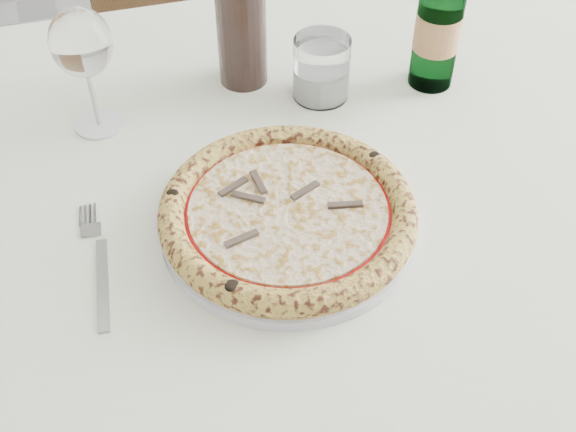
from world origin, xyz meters
name	(u,v)px	position (x,y,z in m)	size (l,w,h in m)	color
floor	(362,406)	(0.00, 0.00, -0.01)	(5.00, 6.00, 0.02)	slate
dining_table	(263,219)	(-0.22, -0.05, 0.67)	(1.60, 0.99, 0.76)	brown
chair_far	(185,32)	(-0.16, 0.68, 0.53)	(0.44, 0.44, 0.93)	brown
plate	(288,223)	(-0.22, -0.15, 0.76)	(0.29, 0.29, 0.02)	silver
pizza	(288,212)	(-0.22, -0.15, 0.78)	(0.29, 0.29, 0.03)	#ECB555
fork	(99,265)	(-0.44, -0.13, 0.76)	(0.03, 0.19, 0.00)	gray
wine_glass	(82,46)	(-0.39, 0.12, 0.88)	(0.08, 0.08, 0.17)	white
tumbler	(321,72)	(-0.09, 0.08, 0.79)	(0.08, 0.08, 0.09)	white
beer_bottle	(439,21)	(0.07, 0.06, 0.85)	(0.06, 0.06, 0.24)	#265F35
wine_bottle	(240,3)	(-0.18, 0.16, 0.88)	(0.07, 0.07, 0.28)	black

